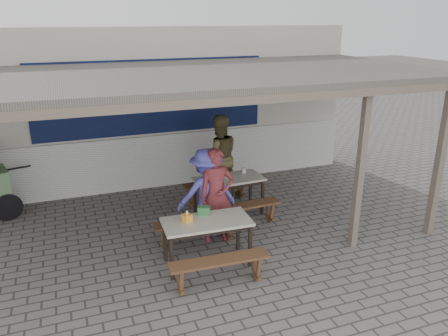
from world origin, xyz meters
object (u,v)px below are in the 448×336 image
at_px(tissue_box, 187,218).
at_px(condiment_jar, 244,170).
at_px(patron_right_table, 207,193).
at_px(bench_left_wall, 216,187).
at_px(table_right, 207,225).
at_px(table_left, 229,182).
at_px(patron_wall_side, 219,157).
at_px(bench_right_wall, 197,226).
at_px(condiment_bowl, 223,176).
at_px(bench_left_street, 243,211).
at_px(donation_box, 204,210).
at_px(patron_street_side, 217,195).
at_px(bench_right_street, 219,266).

distance_m(tissue_box, condiment_jar, 2.40).
bearing_deg(patron_right_table, tissue_box, 58.35).
relative_size(tissue_box, condiment_jar, 1.25).
xyz_separation_m(bench_left_wall, table_right, (-0.95, -2.26, 0.33)).
relative_size(table_left, patron_wall_side, 0.75).
distance_m(bench_right_wall, condiment_bowl, 1.40).
xyz_separation_m(bench_left_street, condiment_bowl, (-0.13, 0.71, 0.44)).
height_order(table_right, condiment_bowl, condiment_bowl).
distance_m(donation_box, condiment_jar, 2.06).
bearing_deg(patron_wall_side, bench_left_street, 91.09).
xyz_separation_m(bench_left_street, tissue_box, (-1.29, -0.90, 0.47)).
xyz_separation_m(bench_right_wall, condiment_jar, (1.34, 1.15, 0.46)).
xyz_separation_m(patron_wall_side, donation_box, (-1.06, -2.27, -0.09)).
height_order(bench_left_wall, patron_street_side, patron_street_side).
relative_size(bench_right_wall, donation_box, 7.59).
xyz_separation_m(bench_right_wall, tissue_box, (-0.32, -0.58, 0.47)).
xyz_separation_m(bench_left_wall, condiment_bowl, (-0.07, -0.59, 0.44)).
distance_m(bench_left_wall, tissue_box, 2.56).
bearing_deg(condiment_bowl, donation_box, -120.45).
bearing_deg(table_right, patron_right_table, 74.31).
bearing_deg(donation_box, patron_right_table, 68.47).
relative_size(bench_left_street, table_right, 1.05).
xyz_separation_m(table_left, patron_street_side, (-0.56, -0.89, 0.15)).
bearing_deg(tissue_box, bench_left_street, 34.70).
bearing_deg(bench_left_wall, patron_wall_side, 55.94).
bearing_deg(patron_wall_side, patron_street_side, 73.53).
height_order(patron_street_side, patron_right_table, patron_street_side).
distance_m(table_left, bench_right_wall, 1.39).
xyz_separation_m(tissue_box, donation_box, (0.32, 0.16, 0.00)).
distance_m(bench_left_street, table_right, 1.43).
bearing_deg(patron_street_side, bench_right_street, -102.64).
distance_m(bench_left_street, condiment_jar, 1.02).
bearing_deg(bench_right_wall, bench_left_street, 20.41).
distance_m(bench_left_street, bench_left_wall, 1.30).
distance_m(bench_left_wall, donation_box, 2.28).
height_order(table_left, bench_left_street, table_left).
bearing_deg(bench_right_street, condiment_jar, 62.89).
xyz_separation_m(table_left, condiment_bowl, (-0.10, 0.06, 0.11)).
distance_m(patron_wall_side, patron_right_table, 1.76).
xyz_separation_m(table_right, bench_right_street, (-0.03, -0.65, -0.33)).
relative_size(bench_right_wall, patron_wall_side, 0.81).
distance_m(table_right, patron_street_side, 0.85).
relative_size(table_right, bench_right_street, 0.94).
bearing_deg(condiment_bowl, bench_left_wall, 83.44).
distance_m(bench_left_wall, patron_wall_side, 0.63).
relative_size(patron_street_side, condiment_bowl, 7.49).
height_order(patron_street_side, donation_box, patron_street_side).
bearing_deg(donation_box, table_left, 55.64).
distance_m(patron_wall_side, condiment_bowl, 0.86).
xyz_separation_m(bench_left_wall, patron_wall_side, (0.15, 0.24, 0.57)).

